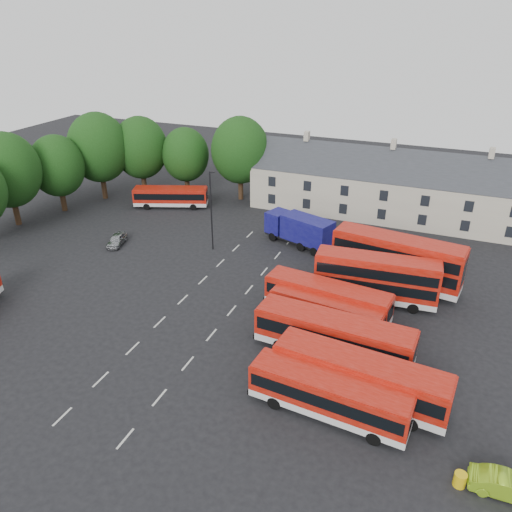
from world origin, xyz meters
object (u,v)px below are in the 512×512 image
(box_truck, at_px, (300,229))
(lamppost, at_px, (211,209))
(bus_row_a, at_px, (329,394))
(grit_bin, at_px, (460,480))
(silver_car, at_px, (117,240))
(lime_car, at_px, (507,486))
(bus_dd_south, at_px, (376,276))

(box_truck, xyz_separation_m, lamppost, (-8.63, -4.68, 2.82))
(bus_row_a, distance_m, grit_bin, 8.81)
(silver_car, relative_size, lime_car, 0.90)
(bus_dd_south, height_order, lamppost, lamppost)
(bus_dd_south, height_order, box_truck, bus_dd_south)
(bus_row_a, bearing_deg, lime_car, -6.44)
(silver_car, xyz_separation_m, lime_car, (39.92, -19.00, 0.05))
(box_truck, bearing_deg, lime_car, -33.00)
(bus_row_a, relative_size, bus_dd_south, 0.97)
(bus_dd_south, relative_size, grit_bin, 12.58)
(bus_dd_south, relative_size, silver_car, 3.03)
(bus_dd_south, distance_m, lime_car, 20.83)
(box_truck, xyz_separation_m, lime_car, (20.64, -26.80, -1.33))
(bus_row_a, height_order, silver_car, bus_row_a)
(silver_car, height_order, lamppost, lamppost)
(bus_row_a, xyz_separation_m, lamppost, (-18.52, 19.96, 3.02))
(bus_dd_south, bearing_deg, lime_car, -64.20)
(bus_row_a, height_order, box_truck, box_truck)
(box_truck, distance_m, lime_car, 33.86)
(lime_car, bearing_deg, lamppost, 51.77)
(bus_dd_south, bearing_deg, lamppost, 162.36)
(bus_dd_south, height_order, grit_bin, bus_dd_south)
(box_truck, bearing_deg, grit_bin, -36.73)
(silver_car, relative_size, lamppost, 0.41)
(silver_car, relative_size, grit_bin, 4.14)
(bus_dd_south, bearing_deg, silver_car, 172.98)
(box_truck, relative_size, grit_bin, 9.62)
(lamppost, bearing_deg, grit_bin, -39.92)
(box_truck, xyz_separation_m, grit_bin, (18.22, -27.15, -1.55))
(bus_row_a, bearing_deg, box_truck, 116.78)
(grit_bin, bearing_deg, lamppost, 140.08)
(bus_row_a, distance_m, bus_dd_south, 15.71)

